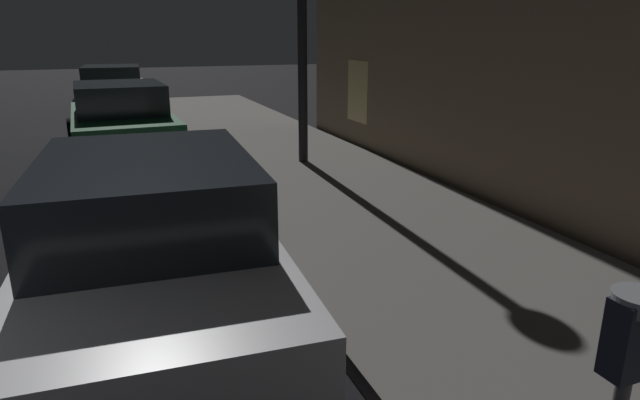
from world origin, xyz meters
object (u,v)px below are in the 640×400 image
parking_meter (626,372)px  car_white (153,242)px  car_green (122,122)px  car_silver (114,91)px

parking_meter → car_white: (-1.42, 3.08, -0.42)m
car_green → car_silver: size_ratio=0.91×
parking_meter → car_silver: parking_meter is taller
parking_meter → car_green: (-1.42, 9.75, -0.42)m
parking_meter → car_white: size_ratio=0.29×
parking_meter → car_white: parking_meter is taller
car_green → car_silver: 6.37m
parking_meter → car_green: parking_meter is taller
car_white → car_silver: size_ratio=0.96×
car_white → car_green: (0.00, 6.67, -0.00)m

